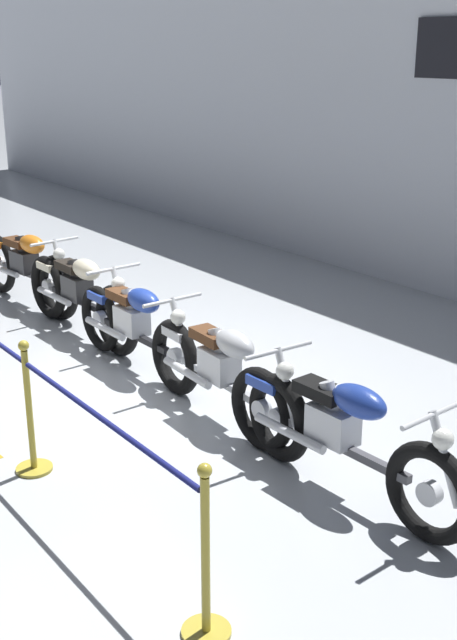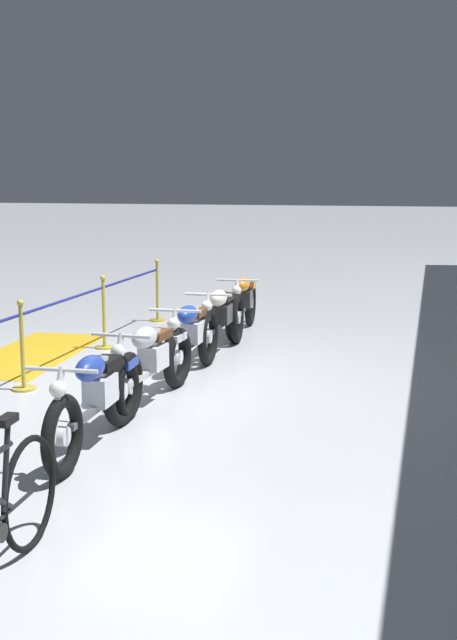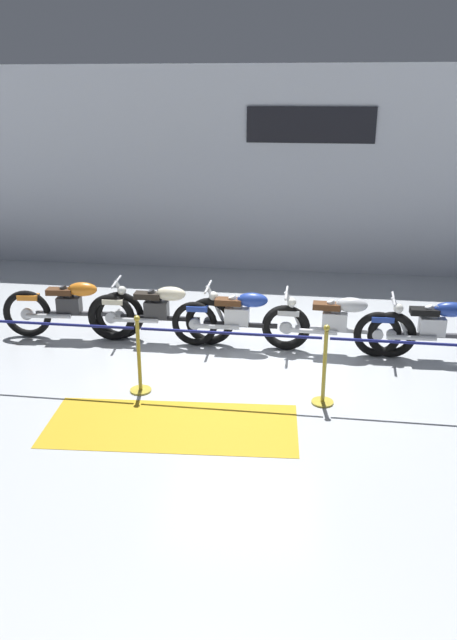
# 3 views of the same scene
# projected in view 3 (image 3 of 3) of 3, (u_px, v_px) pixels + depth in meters

# --- Properties ---
(ground_plane) EXTENTS (120.00, 120.00, 0.00)m
(ground_plane) POSITION_uv_depth(u_px,v_px,m) (241.00, 363.00, 9.00)
(ground_plane) COLOR #B2B7BC
(back_wall) EXTENTS (28.00, 0.29, 4.20)m
(back_wall) POSITION_uv_depth(u_px,v_px,m) (272.00, 171.00, 13.02)
(back_wall) COLOR silver
(back_wall) RESTS_ON ground
(motorcycle_orange_0) EXTENTS (2.24, 0.62, 0.96)m
(motorcycle_orange_0) POSITION_uv_depth(u_px,v_px,m) (73.00, 309.00, 9.77)
(motorcycle_orange_0) COLOR black
(motorcycle_orange_0) RESTS_ON ground
(motorcycle_cream_1) EXTENTS (2.30, 0.62, 0.95)m
(motorcycle_cream_1) POSITION_uv_depth(u_px,v_px,m) (160.00, 313.00, 9.59)
(motorcycle_cream_1) COLOR black
(motorcycle_cream_1) RESTS_ON ground
(motorcycle_blue_2) EXTENTS (2.11, 0.62, 0.93)m
(motorcycle_blue_2) POSITION_uv_depth(u_px,v_px,m) (241.00, 319.00, 9.39)
(motorcycle_blue_2) COLOR black
(motorcycle_blue_2) RESTS_ON ground
(motorcycle_silver_3) EXTENTS (2.27, 0.62, 0.93)m
(motorcycle_silver_3) POSITION_uv_depth(u_px,v_px,m) (339.00, 325.00, 9.19)
(motorcycle_silver_3) COLOR black
(motorcycle_silver_3) RESTS_ON ground
(motorcycle_blue_4) EXTENTS (2.32, 0.62, 0.93)m
(motorcycle_blue_4) POSITION_uv_depth(u_px,v_px,m) (436.00, 329.00, 9.00)
(motorcycle_blue_4) COLOR black
(motorcycle_blue_4) RESTS_ON ground
(stanchion_far_left) EXTENTS (7.00, 0.28, 1.05)m
(stanchion_far_left) POSITION_uv_depth(u_px,v_px,m) (132.00, 342.00, 7.94)
(stanchion_far_left) COLOR gold
(stanchion_far_left) RESTS_ON ground
(stanchion_mid_left) EXTENTS (0.28, 0.28, 1.05)m
(stanchion_mid_left) POSITION_uv_depth(u_px,v_px,m) (139.00, 366.00, 8.04)
(stanchion_mid_left) COLOR gold
(stanchion_mid_left) RESTS_ON ground
(stanchion_mid_right) EXTENTS (0.28, 0.28, 1.05)m
(stanchion_mid_right) POSITION_uv_depth(u_px,v_px,m) (324.00, 377.00, 7.73)
(stanchion_mid_right) COLOR gold
(stanchion_mid_right) RESTS_ON ground
(floor_banner) EXTENTS (3.03, 1.41, 0.01)m
(floor_banner) POSITION_uv_depth(u_px,v_px,m) (172.00, 425.00, 7.32)
(floor_banner) COLOR #B78E19
(floor_banner) RESTS_ON ground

